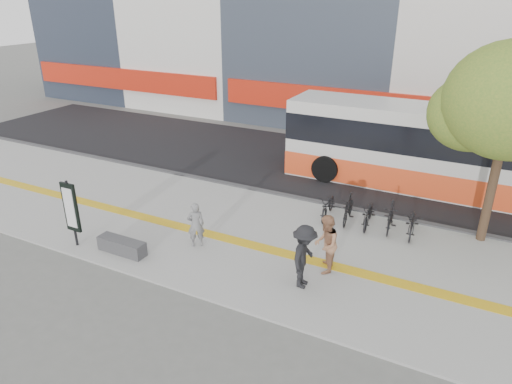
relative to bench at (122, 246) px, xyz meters
The scene contains 13 objects.
ground 2.88m from the bench, 24.78° to the left, with size 120.00×120.00×0.00m, color #60605C.
sidewalk 3.76m from the bench, 46.08° to the left, with size 40.00×7.00×0.08m, color gray.
tactile_strip 3.41m from the bench, 40.24° to the left, with size 40.00×0.45×0.01m, color gold.
street 10.53m from the bench, 75.70° to the left, with size 40.00×8.00×0.06m, color black.
curb 6.73m from the bench, 67.25° to the left, with size 40.00×0.25×0.14m, color #38383B.
bench is the anchor object (origin of this frame).
signboard 1.94m from the bench, 169.19° to the right, with size 0.55×0.10×2.20m.
street_tree 12.23m from the bench, 31.62° to the left, with size 4.40×3.80×6.31m.
bus 12.58m from the bench, 50.79° to the left, with size 12.30×2.92×3.28m.
bicycle_row 8.16m from the bench, 39.60° to the left, with size 3.63×1.72×0.97m.
seated_woman 2.34m from the bench, 37.87° to the left, with size 0.54×0.35×1.47m, color black.
pedestrian_tan 6.19m from the bench, 17.59° to the left, with size 0.84×0.66×1.74m, color #AA7654.
pedestrian_dark 5.71m from the bench, ahead, with size 1.17×0.68×1.82m, color black.
Camera 1 is at (6.58, -10.21, 7.45)m, focal length 32.14 mm.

